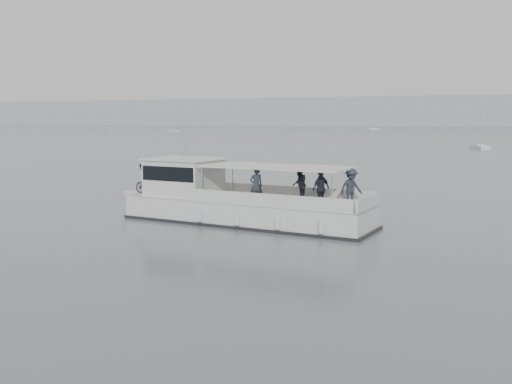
% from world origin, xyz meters
% --- Properties ---
extents(ground, '(1400.00, 1400.00, 0.00)m').
position_xyz_m(ground, '(0.00, 0.00, 0.00)').
color(ground, '#505A5F').
rests_on(ground, ground).
extents(headland, '(1400.00, 90.00, 28.00)m').
position_xyz_m(headland, '(0.00, 560.00, 14.00)').
color(headland, '#939EA8').
rests_on(headland, ground).
extents(tour_boat, '(14.61, 5.15, 6.08)m').
position_xyz_m(tour_boat, '(-3.22, 2.86, 1.00)').
color(tour_boat, silver).
rests_on(tour_boat, ground).
extents(moored_fleet, '(402.51, 342.14, 9.57)m').
position_xyz_m(moored_fleet, '(-6.34, 197.31, 0.36)').
color(moored_fleet, silver).
rests_on(moored_fleet, ground).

